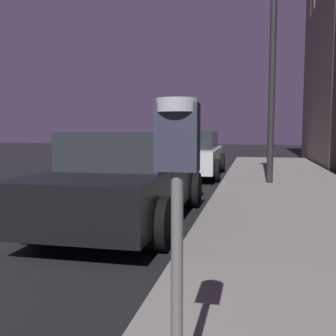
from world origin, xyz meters
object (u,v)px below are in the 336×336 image
car_silver (191,154)px  street_lamp (273,29)px  car_black (128,177)px  parking_meter (177,179)px

car_silver → street_lamp: bearing=-43.6°
street_lamp → car_black: bearing=-119.4°
parking_meter → car_black: size_ratio=0.32×
car_black → car_silver: same height
parking_meter → car_silver: (-1.62, 10.67, -0.52)m
car_black → parking_meter: bearing=-69.1°
car_black → street_lamp: street_lamp is taller
car_black → street_lamp: (2.36, 4.19, 3.21)m
car_black → street_lamp: size_ratio=0.78×
car_black → car_silver: size_ratio=1.01×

